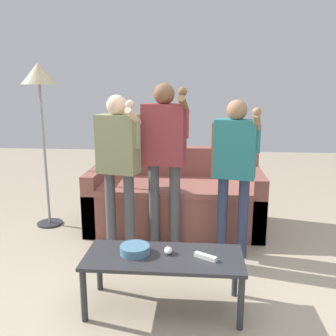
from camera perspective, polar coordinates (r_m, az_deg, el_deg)
ground_plane at (r=3.03m, az=2.44°, el=-18.19°), size 12.00×12.00×0.00m
couch at (r=4.12m, az=1.13°, el=-4.79°), size 1.84×0.87×0.84m
coffee_table at (r=2.65m, az=-0.67°, el=-14.30°), size 1.10×0.46×0.40m
snack_bowl at (r=2.66m, az=-5.12°, el=-12.38°), size 0.21×0.21×0.06m
game_remote_nunchuk at (r=2.65m, az=0.04°, el=-12.53°), size 0.06×0.09×0.05m
floor_lamp at (r=4.18m, az=-19.17°, el=12.02°), size 0.36×0.36×1.77m
player_left at (r=3.37m, az=-7.66°, el=1.85°), size 0.43×0.37×1.47m
player_center at (r=3.45m, az=-0.60°, el=3.28°), size 0.46×0.35×1.56m
player_right at (r=3.30m, az=10.24°, el=1.10°), size 0.42×0.36×1.43m
game_remote_wand_near at (r=2.71m, az=-4.45°, el=-12.18°), size 0.06×0.16×0.03m
game_remote_wand_far at (r=2.60m, az=5.79°, el=-13.41°), size 0.16×0.12×0.03m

